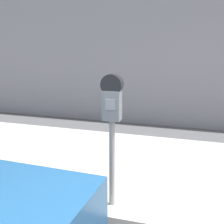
# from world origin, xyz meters

# --- Properties ---
(sidewalk) EXTENTS (24.00, 2.80, 0.14)m
(sidewalk) POSITION_xyz_m (0.00, 2.20, 0.07)
(sidewalk) COLOR #BCB7AD
(sidewalk) RESTS_ON ground_plane
(parking_meter) EXTENTS (0.23, 0.14, 1.53)m
(parking_meter) POSITION_xyz_m (-0.43, 1.06, 1.24)
(parking_meter) COLOR gray
(parking_meter) RESTS_ON sidewalk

